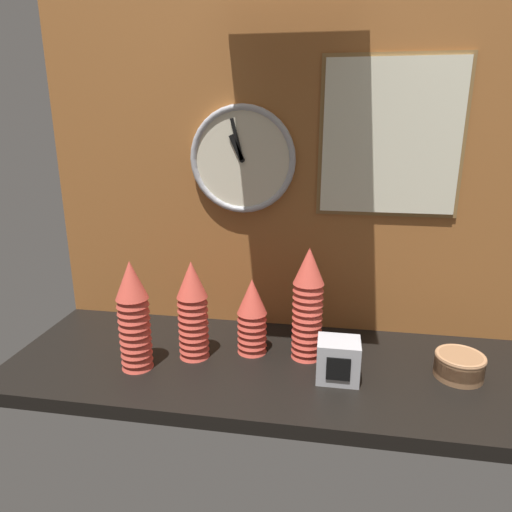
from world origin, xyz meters
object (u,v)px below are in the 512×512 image
cup_stack_center_left (193,310)px  menu_board (391,138)px  cup_stack_center_right (308,304)px  cup_stack_center (252,316)px  cup_stack_left (134,316)px  bowl_stack_far_right (459,365)px  napkin_dispenser (338,360)px  wall_clock (242,160)px

cup_stack_center_left → menu_board: (0.54, 0.25, 0.47)m
cup_stack_center_right → cup_stack_center: size_ratio=1.45×
cup_stack_center_right → cup_stack_left: (-0.47, -0.14, -0.01)m
cup_stack_center_right → menu_board: size_ratio=0.73×
cup_stack_center_left → bowl_stack_far_right: 0.75m
menu_board → napkin_dispenser: 0.65m
cup_stack_center → bowl_stack_far_right: bearing=-4.6°
cup_stack_center_left → cup_stack_center: 0.17m
cup_stack_center → napkin_dispenser: cup_stack_center is taller
menu_board → bowl_stack_far_right: bearing=-50.5°
cup_stack_center_left → wall_clock: wall_clock is taller
cup_stack_left → menu_board: menu_board is taller
cup_stack_left → wall_clock: (0.24, 0.33, 0.39)m
menu_board → wall_clock: bearing=-178.8°
bowl_stack_far_right → wall_clock: 0.85m
bowl_stack_far_right → napkin_dispenser: bearing=-168.8°
cup_stack_left → napkin_dispenser: 0.57m
cup_stack_center_left → napkin_dispenser: 0.43m
cup_stack_center_left → cup_stack_center: cup_stack_center_left is taller
menu_board → napkin_dispenser: (-0.12, -0.31, -0.56)m
cup_stack_center_right → bowl_stack_far_right: 0.44m
cup_stack_center → bowl_stack_far_right: 0.59m
cup_stack_center → cup_stack_left: (-0.30, -0.14, 0.04)m
wall_clock → menu_board: bearing=1.2°
cup_stack_center_right → bowl_stack_far_right: size_ratio=2.56×
cup_stack_center_left → bowl_stack_far_right: (0.74, 0.01, -0.11)m
cup_stack_center_left → menu_board: menu_board is taller
wall_clock → napkin_dispenser: wall_clock is taller
cup_stack_center_right → cup_stack_left: 0.49m
cup_stack_center → cup_stack_left: 0.34m
cup_stack_center → wall_clock: wall_clock is taller
cup_stack_left → bowl_stack_far_right: (0.88, 0.09, -0.12)m
cup_stack_center_left → napkin_dispenser: cup_stack_center_left is taller
cup_stack_center_left → cup_stack_left: (-0.14, -0.09, 0.01)m
bowl_stack_far_right → cup_stack_center_left: bearing=-179.3°
cup_stack_center → menu_board: size_ratio=0.50×
wall_clock → cup_stack_center: bearing=-71.8°
wall_clock → napkin_dispenser: bearing=-43.6°
cup_stack_left → cup_stack_center: bearing=24.8°
cup_stack_center_left → napkin_dispenser: size_ratio=2.59×
cup_stack_center_right → cup_stack_left: cup_stack_center_right is taller
cup_stack_center_left → wall_clock: 0.48m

